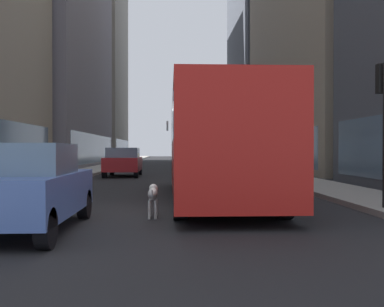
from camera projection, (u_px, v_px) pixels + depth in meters
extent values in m
plane|color=#232326|center=(172.00, 165.00, 45.58)|extent=(120.00, 120.00, 0.00)
cube|color=#ADA89E|center=(114.00, 164.00, 45.31)|extent=(2.40, 110.00, 0.15)
cube|color=#9E9991|center=(229.00, 164.00, 45.85)|extent=(2.40, 110.00, 0.15)
cube|color=slate|center=(95.00, 149.00, 39.74)|extent=(0.08, 20.10, 2.40)
cube|color=gray|center=(80.00, 52.00, 60.14)|extent=(11.05, 16.36, 28.56)
cube|color=slate|center=(122.00, 149.00, 60.51)|extent=(0.08, 14.73, 2.40)
cube|color=slate|center=(276.00, 148.00, 34.96)|extent=(0.08, 20.20, 2.40)
cube|color=#4C515B|center=(269.00, 29.00, 56.31)|extent=(8.07, 17.28, 32.65)
cube|color=slate|center=(236.00, 149.00, 56.24)|extent=(0.08, 15.55, 2.40)
cube|color=red|center=(214.00, 144.00, 14.08)|extent=(2.55, 11.50, 2.75)
cube|color=slate|center=(214.00, 128.00, 14.08)|extent=(2.57, 11.04, 0.90)
cube|color=black|center=(201.00, 172.00, 19.79)|extent=(2.55, 0.16, 0.44)
cylinder|color=black|center=(176.00, 176.00, 17.59)|extent=(0.30, 1.00, 1.00)
cylinder|color=black|center=(234.00, 176.00, 17.69)|extent=(0.30, 1.00, 1.00)
cylinder|color=black|center=(180.00, 197.00, 9.90)|extent=(0.30, 1.00, 1.00)
cylinder|color=black|center=(284.00, 196.00, 10.00)|extent=(0.30, 1.00, 1.00)
cube|color=silver|center=(167.00, 126.00, 19.15)|extent=(0.08, 0.24, 0.40)
cube|color=#4C6BB7|center=(26.00, 194.00, 8.47)|extent=(1.78, 3.96, 0.75)
cube|color=slate|center=(22.00, 159.00, 8.27)|extent=(1.64, 1.78, 0.55)
cylinder|color=black|center=(12.00, 204.00, 10.00)|extent=(0.22, 0.64, 0.64)
cylinder|color=black|center=(84.00, 204.00, 10.07)|extent=(0.22, 0.64, 0.64)
cylinder|color=black|center=(46.00, 228.00, 6.95)|extent=(0.22, 0.64, 0.64)
cube|color=#B7BABF|center=(227.00, 165.00, 23.96)|extent=(1.92, 4.08, 0.75)
cube|color=slate|center=(227.00, 153.00, 23.75)|extent=(1.77, 1.84, 0.55)
cylinder|color=black|center=(208.00, 171.00, 25.55)|extent=(0.22, 0.64, 0.64)
cylinder|color=black|center=(238.00, 171.00, 25.63)|extent=(0.22, 0.64, 0.64)
cylinder|color=black|center=(213.00, 174.00, 22.30)|extent=(0.22, 0.64, 0.64)
cylinder|color=black|center=(248.00, 174.00, 22.38)|extent=(0.22, 0.64, 0.64)
cube|color=red|center=(123.00, 164.00, 26.17)|extent=(1.90, 4.11, 0.75)
cube|color=slate|center=(123.00, 153.00, 25.96)|extent=(1.75, 1.85, 0.55)
cylinder|color=black|center=(112.00, 169.00, 27.77)|extent=(0.22, 0.64, 0.64)
cylinder|color=black|center=(140.00, 169.00, 27.85)|extent=(0.22, 0.64, 0.64)
cylinder|color=black|center=(104.00, 172.00, 24.50)|extent=(0.22, 0.64, 0.64)
cylinder|color=black|center=(136.00, 172.00, 24.58)|extent=(0.22, 0.64, 0.64)
cube|color=yellow|center=(181.00, 156.00, 56.04)|extent=(1.76, 4.11, 0.75)
cube|color=slate|center=(181.00, 151.00, 55.83)|extent=(1.62, 1.85, 0.55)
cylinder|color=black|center=(175.00, 159.00, 57.64)|extent=(0.22, 0.64, 0.64)
cylinder|color=black|center=(187.00, 159.00, 57.71)|extent=(0.22, 0.64, 0.64)
cylinder|color=black|center=(175.00, 160.00, 54.37)|extent=(0.22, 0.64, 0.64)
cylinder|color=black|center=(188.00, 160.00, 54.44)|extent=(0.22, 0.64, 0.64)
ellipsoid|color=white|center=(153.00, 194.00, 10.21)|extent=(0.22, 0.60, 0.26)
sphere|color=white|center=(153.00, 188.00, 10.59)|extent=(0.20, 0.20, 0.20)
sphere|color=black|center=(151.00, 187.00, 10.61)|extent=(0.07, 0.07, 0.07)
sphere|color=black|center=(156.00, 187.00, 10.61)|extent=(0.07, 0.07, 0.07)
cylinder|color=white|center=(152.00, 193.00, 9.81)|extent=(0.03, 0.16, 0.19)
cylinder|color=white|center=(150.00, 208.00, 10.42)|extent=(0.06, 0.06, 0.40)
cylinder|color=white|center=(156.00, 207.00, 10.43)|extent=(0.06, 0.06, 0.40)
cylinder|color=white|center=(149.00, 210.00, 10.00)|extent=(0.06, 0.06, 0.40)
cylinder|color=white|center=(156.00, 210.00, 10.01)|extent=(0.06, 0.06, 0.40)
sphere|color=black|center=(155.00, 192.00, 10.31)|extent=(0.04, 0.04, 0.04)
sphere|color=black|center=(150.00, 193.00, 10.13)|extent=(0.04, 0.04, 0.04)
sphere|color=black|center=(153.00, 192.00, 10.03)|extent=(0.04, 0.04, 0.04)
cube|color=black|center=(382.00, 79.00, 10.98)|extent=(0.24, 0.20, 0.70)
sphere|color=red|center=(380.00, 70.00, 11.08)|extent=(0.11, 0.11, 0.11)
sphere|color=orange|center=(380.00, 79.00, 11.09)|extent=(0.11, 0.11, 0.11)
sphere|color=green|center=(380.00, 89.00, 11.09)|extent=(0.11, 0.11, 0.11)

